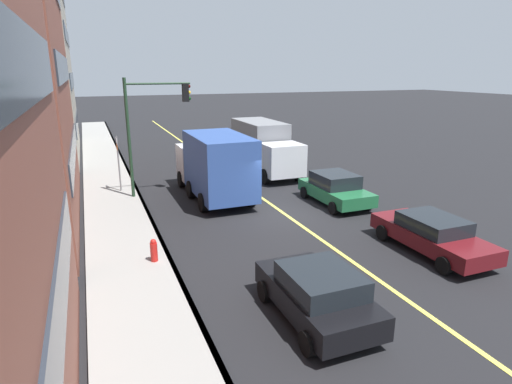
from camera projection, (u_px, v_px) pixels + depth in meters
ground at (284, 213)px, 19.61m from camera, size 200.00×200.00×0.00m
sidewalk_slab at (122, 233)px, 17.05m from camera, size 80.00×2.78×0.15m
curb_edge at (155, 228)px, 17.52m from camera, size 80.00×0.16×0.15m
lane_stripe_center at (284, 213)px, 19.61m from camera, size 80.00×0.16×0.01m
car_maroon at (432, 234)px, 15.27m from camera, size 4.70×1.99×1.35m
car_green at (335, 188)px, 20.86m from camera, size 4.22×2.11×1.52m
car_black at (317, 293)px, 11.09m from camera, size 3.94×2.07×1.46m
truck_blue at (215, 165)px, 21.52m from camera, size 6.93×2.68×3.35m
truck_gray at (264, 146)px, 27.03m from camera, size 6.93×2.41×3.21m
traffic_light_mast at (152, 118)px, 21.05m from camera, size 0.28×3.26×6.02m
street_sign_post at (118, 160)px, 22.30m from camera, size 0.60×0.08×3.07m
fire_hydrant at (154, 252)px, 14.29m from camera, size 0.24×0.24×0.94m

